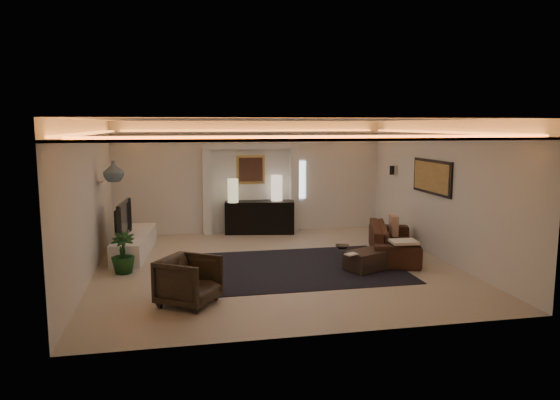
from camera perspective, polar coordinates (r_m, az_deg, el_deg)
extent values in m
plane|color=#B8A793|center=(10.52, -0.42, -7.25)|extent=(7.00, 7.00, 0.00)
plane|color=white|center=(10.14, -0.44, 8.75)|extent=(7.00, 7.00, 0.00)
plane|color=silver|center=(13.66, -3.24, 2.53)|extent=(7.00, 0.00, 7.00)
plane|color=silver|center=(6.87, 5.17, -3.23)|extent=(7.00, 0.00, 7.00)
plane|color=silver|center=(10.16, -20.19, 0.04)|extent=(0.00, 7.00, 7.00)
plane|color=silver|center=(11.42, 17.08, 1.04)|extent=(0.00, 7.00, 7.00)
cube|color=silver|center=(10.14, -0.44, 7.17)|extent=(7.00, 7.00, 0.04)
cube|color=white|center=(13.90, 2.29, 2.22)|extent=(0.25, 0.03, 1.00)
cube|color=black|center=(10.41, 1.97, -7.38)|extent=(4.00, 3.00, 0.01)
cube|color=silver|center=(13.48, -8.01, 0.89)|extent=(0.22, 0.20, 2.20)
cube|color=silver|center=(13.81, 1.56, 1.14)|extent=(0.22, 0.20, 2.20)
cube|color=silver|center=(13.50, -3.21, 5.86)|extent=(2.52, 0.20, 0.12)
cube|color=tan|center=(13.61, -3.23, 3.35)|extent=(0.74, 0.04, 0.74)
cube|color=#4C2D1E|center=(13.58, -3.22, 3.34)|extent=(0.62, 0.02, 0.62)
cube|color=black|center=(11.64, 16.30, 2.44)|extent=(0.04, 1.64, 0.74)
cube|color=tan|center=(11.63, 16.19, 2.44)|extent=(0.02, 1.50, 0.62)
cylinder|color=black|center=(13.31, 12.16, 3.20)|extent=(0.12, 0.12, 0.22)
cube|color=silver|center=(11.51, -18.91, 2.01)|extent=(0.10, 0.55, 0.04)
cube|color=black|center=(13.59, -2.23, -1.97)|extent=(1.85, 0.86, 0.89)
cylinder|color=beige|center=(13.30, -5.17, 0.79)|extent=(0.33, 0.33, 0.60)
cylinder|color=#FFE8C9|center=(13.56, -0.37, 0.97)|extent=(0.33, 0.33, 0.66)
cube|color=white|center=(11.88, -15.59, -4.63)|extent=(0.87, 2.50, 0.46)
imported|color=black|center=(11.53, -17.31, -2.05)|extent=(1.31, 0.29, 0.75)
cylinder|color=#413324|center=(12.98, -16.64, -1.73)|extent=(0.17, 0.17, 0.42)
imported|color=#374A58|center=(11.00, -17.76, 3.01)|extent=(0.44, 0.44, 0.42)
imported|color=#163815|center=(10.38, -16.82, -5.57)|extent=(0.45, 0.45, 0.79)
imported|color=black|center=(11.47, 12.26, -4.37)|extent=(2.50, 1.60, 0.68)
cube|color=white|center=(10.46, 13.39, -4.47)|extent=(0.54, 0.45, 0.06)
cube|color=tan|center=(12.11, 12.33, -2.70)|extent=(0.22, 0.47, 0.45)
cube|color=black|center=(10.37, 9.82, -6.43)|extent=(1.10, 0.88, 0.36)
imported|color=#392C20|center=(10.40, 6.82, -4.97)|extent=(0.34, 0.34, 0.07)
cube|color=silver|center=(9.92, 7.80, -5.75)|extent=(0.27, 0.24, 0.03)
imported|color=black|center=(8.39, -9.96, -8.72)|extent=(1.15, 1.14, 0.76)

